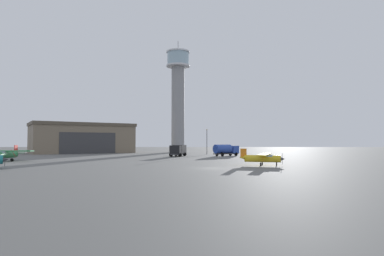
{
  "coord_description": "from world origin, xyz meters",
  "views": [
    {
      "loc": [
        -2.79,
        -46.25,
        3.66
      ],
      "look_at": [
        -3.05,
        20.61,
        6.53
      ],
      "focal_mm": 30.85,
      "sensor_mm": 36.0,
      "label": 1
    }
  ],
  "objects_px": {
    "light_post_east": "(208,139)",
    "truck_box_black": "(180,150)",
    "airplane_yellow": "(263,158)",
    "airplane_green": "(8,154)",
    "truck_fuel_tanker_blue": "(227,150)",
    "control_tower": "(179,92)"
  },
  "relations": [
    {
      "from": "airplane_green",
      "to": "truck_box_black",
      "type": "relative_size",
      "value": 1.37
    },
    {
      "from": "control_tower",
      "to": "truck_box_black",
      "type": "bearing_deg",
      "value": -87.4
    },
    {
      "from": "airplane_yellow",
      "to": "airplane_green",
      "type": "xyz_separation_m",
      "value": [
        -45.96,
        10.4,
        0.21
      ]
    },
    {
      "from": "control_tower",
      "to": "airplane_green",
      "type": "distance_m",
      "value": 69.68
    },
    {
      "from": "truck_fuel_tanker_blue",
      "to": "airplane_yellow",
      "type": "bearing_deg",
      "value": -121.82
    },
    {
      "from": "airplane_green",
      "to": "truck_fuel_tanker_blue",
      "type": "height_order",
      "value": "airplane_green"
    },
    {
      "from": "truck_box_black",
      "to": "airplane_green",
      "type": "bearing_deg",
      "value": -40.94
    },
    {
      "from": "airplane_yellow",
      "to": "light_post_east",
      "type": "xyz_separation_m",
      "value": [
        -6.49,
        47.0,
        3.4
      ]
    },
    {
      "from": "airplane_green",
      "to": "truck_fuel_tanker_blue",
      "type": "bearing_deg",
      "value": 120.24
    },
    {
      "from": "airplane_green",
      "to": "light_post_east",
      "type": "height_order",
      "value": "light_post_east"
    },
    {
      "from": "truck_box_black",
      "to": "light_post_east",
      "type": "relative_size",
      "value": 0.99
    },
    {
      "from": "truck_fuel_tanker_blue",
      "to": "light_post_east",
      "type": "height_order",
      "value": "light_post_east"
    },
    {
      "from": "truck_box_black",
      "to": "truck_fuel_tanker_blue",
      "type": "relative_size",
      "value": 1.05
    },
    {
      "from": "airplane_yellow",
      "to": "truck_fuel_tanker_blue",
      "type": "height_order",
      "value": "truck_fuel_tanker_blue"
    },
    {
      "from": "control_tower",
      "to": "light_post_east",
      "type": "bearing_deg",
      "value": -67.08
    },
    {
      "from": "airplane_yellow",
      "to": "truck_box_black",
      "type": "bearing_deg",
      "value": 132.36
    },
    {
      "from": "truck_fuel_tanker_blue",
      "to": "light_post_east",
      "type": "bearing_deg",
      "value": 74.86
    },
    {
      "from": "airplane_yellow",
      "to": "truck_box_black",
      "type": "xyz_separation_m",
      "value": [
        -14.49,
        33.33,
        0.45
      ]
    },
    {
      "from": "airplane_green",
      "to": "light_post_east",
      "type": "xyz_separation_m",
      "value": [
        39.46,
        36.59,
        3.19
      ]
    },
    {
      "from": "control_tower",
      "to": "truck_fuel_tanker_blue",
      "type": "bearing_deg",
      "value": -68.03
    },
    {
      "from": "truck_box_black",
      "to": "light_post_east",
      "type": "xyz_separation_m",
      "value": [
        7.99,
        13.66,
        2.95
      ]
    },
    {
      "from": "light_post_east",
      "to": "truck_box_black",
      "type": "bearing_deg",
      "value": -120.34
    }
  ]
}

